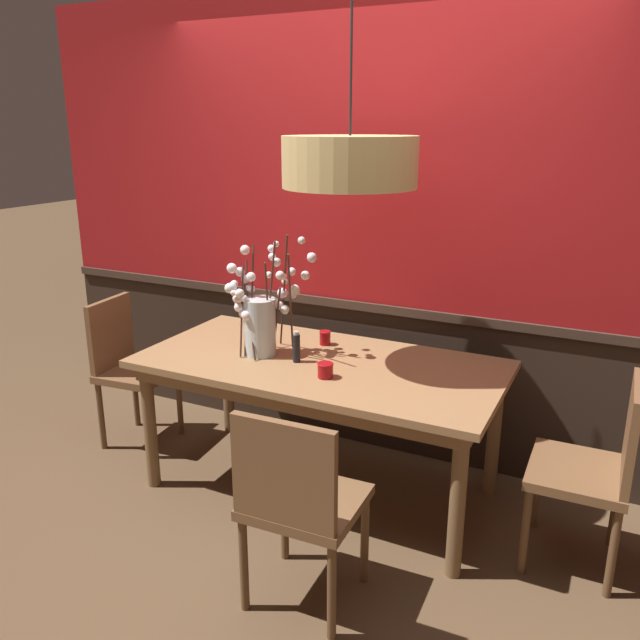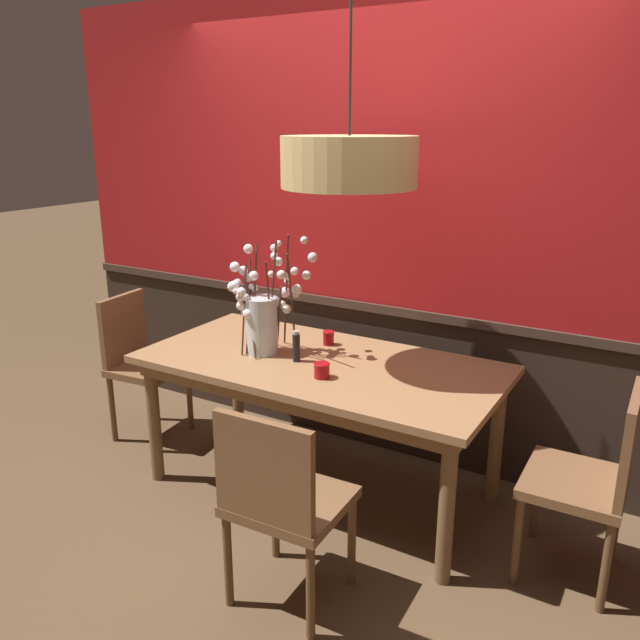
{
  "view_description": "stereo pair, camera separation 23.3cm",
  "coord_description": "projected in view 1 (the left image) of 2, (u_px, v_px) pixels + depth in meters",
  "views": [
    {
      "loc": [
        1.38,
        -2.8,
        1.92
      ],
      "look_at": [
        0.0,
        0.0,
        0.97
      ],
      "focal_mm": 36.23,
      "sensor_mm": 36.0,
      "label": 1
    },
    {
      "loc": [
        1.59,
        -2.68,
        1.92
      ],
      "look_at": [
        0.0,
        0.0,
        0.97
      ],
      "focal_mm": 36.23,
      "sensor_mm": 36.0,
      "label": 2
    }
  ],
  "objects": [
    {
      "name": "candle_holder_nearer_center",
      "position": [
        325.0,
        338.0,
        3.56
      ],
      "size": [
        0.07,
        0.07,
        0.08
      ],
      "color": "#9E0F14",
      "rests_on": "dining_table"
    },
    {
      "name": "back_wall",
      "position": [
        370.0,
        232.0,
        3.72
      ],
      "size": [
        4.47,
        0.14,
        2.66
      ],
      "color": "#2D2119",
      "rests_on": "ground"
    },
    {
      "name": "candle_holder_nearer_edge",
      "position": [
        325.0,
        370.0,
        3.1
      ],
      "size": [
        0.08,
        0.08,
        0.07
      ],
      "color": "#9E0F14",
      "rests_on": "dining_table"
    },
    {
      "name": "vase_with_blossoms",
      "position": [
        260.0,
        317.0,
        3.37
      ],
      "size": [
        0.47,
        0.31,
        0.65
      ],
      "color": "silver",
      "rests_on": "dining_table"
    },
    {
      "name": "pendant_lamp",
      "position": [
        350.0,
        162.0,
        2.99
      ],
      "size": [
        0.63,
        0.63,
        1.03
      ],
      "color": "tan"
    },
    {
      "name": "chair_far_side_right",
      "position": [
        426.0,
        353.0,
        4.04
      ],
      "size": [
        0.44,
        0.41,
        0.98
      ],
      "color": "brown",
      "rests_on": "ground"
    },
    {
      "name": "condiment_bottle",
      "position": [
        296.0,
        347.0,
        3.29
      ],
      "size": [
        0.04,
        0.04,
        0.16
      ],
      "color": "black",
      "rests_on": "dining_table"
    },
    {
      "name": "chair_near_side_right",
      "position": [
        298.0,
        499.0,
        2.54
      ],
      "size": [
        0.46,
        0.43,
        0.89
      ],
      "color": "brown",
      "rests_on": "ground"
    },
    {
      "name": "chair_head_east_end",
      "position": [
        597.0,
        463.0,
        2.8
      ],
      "size": [
        0.42,
        0.45,
        0.9
      ],
      "color": "brown",
      "rests_on": "ground"
    },
    {
      "name": "chair_head_west_end",
      "position": [
        128.0,
        363.0,
        3.95
      ],
      "size": [
        0.43,
        0.44,
        0.91
      ],
      "color": "brown",
      "rests_on": "ground"
    },
    {
      "name": "dining_table",
      "position": [
        320.0,
        375.0,
        3.35
      ],
      "size": [
        1.86,
        0.92,
        0.75
      ],
      "color": "#997047",
      "rests_on": "ground"
    },
    {
      "name": "ground_plane",
      "position": [
        320.0,
        488.0,
        3.54
      ],
      "size": [
        24.0,
        24.0,
        0.0
      ],
      "primitive_type": "plane",
      "color": "brown"
    }
  ]
}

